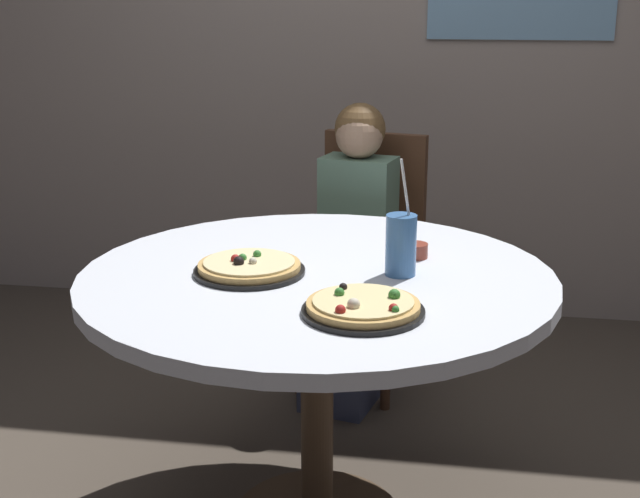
# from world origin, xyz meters

# --- Properties ---
(dining_table) EXTENTS (1.25, 1.25, 0.75)m
(dining_table) POSITION_xyz_m (0.00, 0.00, 0.66)
(dining_table) COLOR silver
(dining_table) RESTS_ON ground_plane
(chair_wooden) EXTENTS (0.48, 0.48, 0.95)m
(chair_wooden) POSITION_xyz_m (0.02, 1.01, 0.53)
(chair_wooden) COLOR brown
(chair_wooden) RESTS_ON ground_plane
(diner_child) EXTENTS (0.33, 0.43, 1.08)m
(diner_child) POSITION_xyz_m (-0.02, 0.84, 0.48)
(diner_child) COLOR #3F4766
(diner_child) RESTS_ON ground_plane
(pizza_veggie) EXTENTS (0.29, 0.29, 0.05)m
(pizza_veggie) POSITION_xyz_m (-0.17, -0.03, 0.77)
(pizza_veggie) COLOR black
(pizza_veggie) RESTS_ON dining_table
(pizza_cheese) EXTENTS (0.28, 0.28, 0.05)m
(pizza_cheese) POSITION_xyz_m (0.15, -0.28, 0.77)
(pizza_cheese) COLOR black
(pizza_cheese) RESTS_ON dining_table
(soda_cup) EXTENTS (0.08, 0.08, 0.31)m
(soda_cup) POSITION_xyz_m (0.22, 0.02, 0.83)
(soda_cup) COLOR #3F72B2
(soda_cup) RESTS_ON dining_table
(sauce_bowl) EXTENTS (0.07, 0.07, 0.04)m
(sauce_bowl) POSITION_xyz_m (0.25, 0.18, 0.77)
(sauce_bowl) COLOR brown
(sauce_bowl) RESTS_ON dining_table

